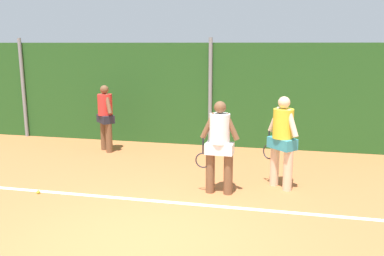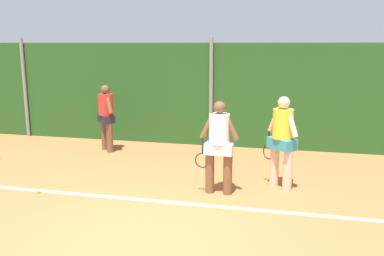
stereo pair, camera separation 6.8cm
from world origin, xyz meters
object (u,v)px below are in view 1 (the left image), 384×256
object	(u,v)px
player_foreground_near	(219,143)
player_midcourt	(282,137)
tennis_ball_2	(38,192)
tennis_ball_3	(211,152)
player_backcourt_far	(105,114)

from	to	relation	value
player_foreground_near	player_midcourt	xyz separation A→B (m)	(1.09, 0.54, 0.03)
player_midcourt	tennis_ball_2	size ratio (longest dim) A/B	26.26
player_foreground_near	tennis_ball_3	xyz separation A→B (m)	(-0.61, 2.64, -0.91)
player_foreground_near	player_midcourt	world-z (taller)	player_midcourt
player_midcourt	player_backcourt_far	world-z (taller)	player_midcourt
tennis_ball_3	player_backcourt_far	bearing A→B (deg)	-173.33
player_foreground_near	tennis_ball_3	world-z (taller)	player_foreground_near
tennis_ball_2	tennis_ball_3	distance (m)	4.25
player_backcourt_far	player_foreground_near	bearing A→B (deg)	-173.13
player_midcourt	tennis_ball_2	distance (m)	4.57
player_midcourt	tennis_ball_3	world-z (taller)	player_midcourt
player_backcourt_far	tennis_ball_2	distance (m)	3.20
player_foreground_near	tennis_ball_3	distance (m)	2.85
tennis_ball_2	player_backcourt_far	bearing A→B (deg)	90.63
player_backcourt_far	tennis_ball_3	distance (m)	2.79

